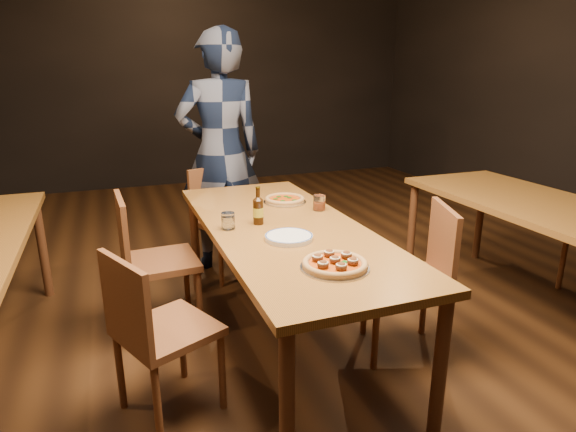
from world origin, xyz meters
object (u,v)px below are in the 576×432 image
object	(u,v)px
table_right	(548,216)
amber_glass	(319,203)
table_main	(285,238)
plate_stack	(289,237)
chair_main_nw	(167,329)
pizza_margherita	(285,200)
chair_end	(226,221)
diner	(220,153)
chair_main_e	(404,278)
water_glass	(228,221)
chair_main_sw	(161,260)
pizza_meatball	(335,264)
beer_bottle	(258,211)

from	to	relation	value
table_right	amber_glass	size ratio (longest dim) A/B	21.68
table_main	plate_stack	distance (m)	0.24
chair_main_nw	pizza_margherita	size ratio (longest dim) A/B	3.14
chair_end	diner	xyz separation A→B (m)	(0.03, 0.22, 0.50)
chair_main_e	plate_stack	size ratio (longest dim) A/B	3.78
table_right	chair_end	world-z (taller)	chair_end
chair_main_nw	water_glass	xyz separation A→B (m)	(0.39, 0.36, 0.37)
table_main	pizza_margherita	xyz separation A→B (m)	(0.17, 0.45, 0.09)
chair_main_sw	pizza_meatball	distance (m)	1.30
pizza_margherita	water_glass	size ratio (longest dim) A/B	3.03
chair_main_nw	chair_main_sw	xyz separation A→B (m)	(0.06, 0.78, 0.03)
table_main	beer_bottle	xyz separation A→B (m)	(-0.12, 0.08, 0.15)
chair_main_nw	chair_main_sw	size ratio (longest dim) A/B	0.94
table_main	chair_main_nw	xyz separation A→B (m)	(-0.69, -0.30, -0.25)
chair_main_e	chair_end	world-z (taller)	chair_main_e
beer_bottle	pizza_meatball	bearing A→B (deg)	-79.98
plate_stack	chair_main_e	bearing A→B (deg)	-4.38
beer_bottle	water_glass	xyz separation A→B (m)	(-0.18, -0.03, -0.03)
chair_main_e	beer_bottle	bearing A→B (deg)	-95.19
water_glass	chair_main_e	bearing A→B (deg)	-19.34
table_right	chair_main_nw	size ratio (longest dim) A/B	2.34
amber_glass	table_right	bearing A→B (deg)	-16.38
chair_main_nw	diner	distance (m)	1.88
chair_main_e	water_glass	xyz separation A→B (m)	(-0.91, 0.32, 0.34)
chair_main_sw	beer_bottle	distance (m)	0.74
chair_main_sw	diner	world-z (taller)	diner
chair_main_nw	plate_stack	distance (m)	0.72
chair_end	plate_stack	bearing A→B (deg)	-110.22
amber_glass	pizza_margherita	bearing A→B (deg)	118.56
chair_main_e	pizza_margherita	world-z (taller)	chair_main_e
chair_main_e	table_main	bearing A→B (deg)	-93.35
pizza_margherita	diner	bearing A→B (deg)	102.01
chair_main_nw	amber_glass	world-z (taller)	chair_main_nw
table_right	chair_main_nw	xyz separation A→B (m)	(-2.39, -0.10, -0.25)
chair_main_e	diner	distance (m)	1.83
pizza_meatball	plate_stack	bearing A→B (deg)	97.89
table_main	beer_bottle	world-z (taller)	beer_bottle
plate_stack	water_glass	size ratio (longest dim) A/B	2.67
chair_main_e	diner	bearing A→B (deg)	-138.73
table_right	pizza_meatball	distance (m)	1.75
chair_main_e	chair_end	xyz separation A→B (m)	(-0.67, 1.42, -0.02)
pizza_meatball	plate_stack	world-z (taller)	pizza_meatball
pizza_meatball	pizza_margherita	bearing A→B (deg)	81.09
water_glass	table_main	bearing A→B (deg)	-10.54
pizza_meatball	beer_bottle	world-z (taller)	beer_bottle
beer_bottle	diner	size ratio (longest dim) A/B	0.11
chair_main_nw	pizza_margherita	distance (m)	1.19
table_main	beer_bottle	distance (m)	0.21
table_main	plate_stack	bearing A→B (deg)	-104.90
amber_glass	chair_end	bearing A→B (deg)	110.60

